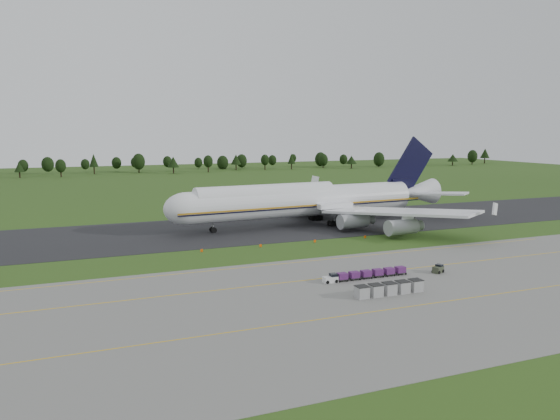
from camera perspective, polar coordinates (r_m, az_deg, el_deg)
name	(u,v)px	position (r m, az deg, el deg)	size (l,w,h in m)	color
ground	(278,252)	(112.83, -0.23, -4.39)	(600.00, 600.00, 0.00)	#294916
apron	(362,298)	(83.26, 8.58, -9.09)	(300.00, 52.00, 0.06)	slate
taxiway	(237,229)	(138.70, -4.52, -2.00)	(300.00, 40.00, 0.08)	black
apron_markings	(340,286)	(89.10, 6.27, -7.86)	(300.00, 30.20, 0.01)	#E0AB0D
tree_line	(120,163)	(325.24, -16.40, 4.71)	(527.95, 22.67, 11.64)	black
aircraft	(309,200)	(144.39, 3.01, 1.06)	(82.28, 79.97, 23.09)	white
baggage_train	(365,274)	(93.61, 8.83, -6.64)	(15.67, 1.42, 1.37)	silver
utility_cart	(438,270)	(100.13, 16.18, -6.01)	(2.37, 1.95, 1.13)	#333928
uld_row	(389,289)	(85.39, 11.35, -8.05)	(11.47, 1.87, 1.85)	#999999
edge_markers	(288,243)	(119.74, 0.87, -3.51)	(39.24, 0.30, 0.60)	#F25307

